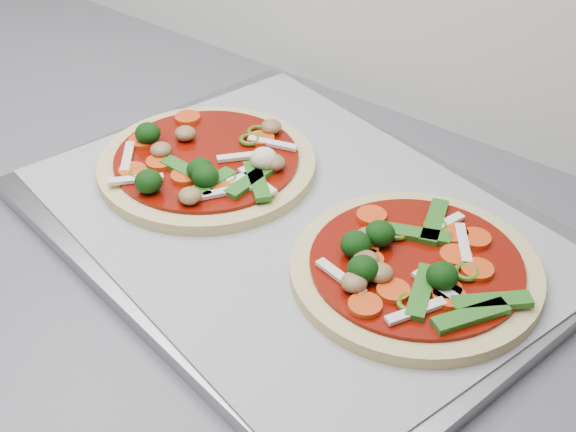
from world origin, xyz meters
The scene contains 5 objects.
countertop centered at (0.00, 1.30, 0.88)m, with size 3.60×0.60×0.04m, color #595A61.
baking_tray centered at (0.13, 1.37, 0.91)m, with size 0.45×0.34×0.01m, color #95969B.
parchment centered at (0.13, 1.37, 0.92)m, with size 0.43×0.32×0.00m, color #9C9DA1.
pizza_left centered at (0.02, 1.37, 0.93)m, with size 0.20×0.20×0.03m.
pizza_right centered at (0.24, 1.36, 0.93)m, with size 0.26×0.26×0.03m.
Camera 1 is at (0.46, 0.94, 1.33)m, focal length 50.00 mm.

